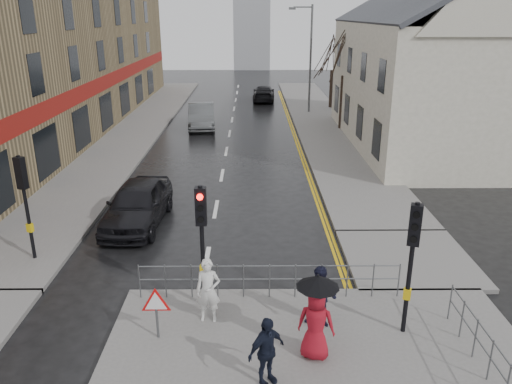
{
  "coord_description": "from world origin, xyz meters",
  "views": [
    {
      "loc": [
        1.48,
        -11.39,
        7.55
      ],
      "look_at": [
        1.62,
        5.41,
        1.49
      ],
      "focal_mm": 35.0,
      "sensor_mm": 36.0,
      "label": 1
    }
  ],
  "objects_px": {
    "pedestrian_d": "(266,351)",
    "pedestrian_with_umbrella": "(316,314)",
    "car_parked": "(138,204)",
    "car_mid": "(201,116)",
    "pedestrian_a": "(208,290)",
    "pedestrian_b": "(321,297)"
  },
  "relations": [
    {
      "from": "car_parked",
      "to": "car_mid",
      "type": "distance_m",
      "value": 16.79
    },
    {
      "from": "pedestrian_with_umbrella",
      "to": "pedestrian_d",
      "type": "bearing_deg",
      "value": -142.97
    },
    {
      "from": "pedestrian_d",
      "to": "pedestrian_with_umbrella",
      "type": "bearing_deg",
      "value": -1.17
    },
    {
      "from": "pedestrian_b",
      "to": "pedestrian_d",
      "type": "height_order",
      "value": "pedestrian_b"
    },
    {
      "from": "pedestrian_with_umbrella",
      "to": "pedestrian_d",
      "type": "xyz_separation_m",
      "value": [
        -1.13,
        -0.85,
        -0.34
      ]
    },
    {
      "from": "pedestrian_b",
      "to": "car_mid",
      "type": "xyz_separation_m",
      "value": [
        -5.18,
        23.5,
        -0.12
      ]
    },
    {
      "from": "pedestrian_a",
      "to": "pedestrian_with_umbrella",
      "type": "relative_size",
      "value": 0.82
    },
    {
      "from": "pedestrian_b",
      "to": "pedestrian_with_umbrella",
      "type": "bearing_deg",
      "value": -84.83
    },
    {
      "from": "pedestrian_a",
      "to": "pedestrian_b",
      "type": "height_order",
      "value": "pedestrian_a"
    },
    {
      "from": "pedestrian_d",
      "to": "pedestrian_a",
      "type": "bearing_deg",
      "value": 82.79
    },
    {
      "from": "pedestrian_b",
      "to": "car_parked",
      "type": "bearing_deg",
      "value": 149.48
    },
    {
      "from": "pedestrian_with_umbrella",
      "to": "pedestrian_d",
      "type": "relative_size",
      "value": 1.32
    },
    {
      "from": "car_parked",
      "to": "pedestrian_b",
      "type": "bearing_deg",
      "value": -45.19
    },
    {
      "from": "pedestrian_d",
      "to": "car_parked",
      "type": "height_order",
      "value": "pedestrian_d"
    },
    {
      "from": "pedestrian_d",
      "to": "car_mid",
      "type": "distance_m",
      "value": 25.85
    },
    {
      "from": "pedestrian_d",
      "to": "car_mid",
      "type": "xyz_separation_m",
      "value": [
        -3.78,
        25.57,
        -0.1
      ]
    },
    {
      "from": "pedestrian_a",
      "to": "car_mid",
      "type": "height_order",
      "value": "pedestrian_a"
    },
    {
      "from": "pedestrian_a",
      "to": "pedestrian_b",
      "type": "relative_size",
      "value": 1.06
    },
    {
      "from": "pedestrian_with_umbrella",
      "to": "pedestrian_b",
      "type": "bearing_deg",
      "value": 77.31
    },
    {
      "from": "pedestrian_with_umbrella",
      "to": "car_parked",
      "type": "relative_size",
      "value": 0.43
    },
    {
      "from": "pedestrian_d",
      "to": "car_mid",
      "type": "bearing_deg",
      "value": 60.2
    },
    {
      "from": "pedestrian_d",
      "to": "car_mid",
      "type": "height_order",
      "value": "pedestrian_d"
    }
  ]
}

